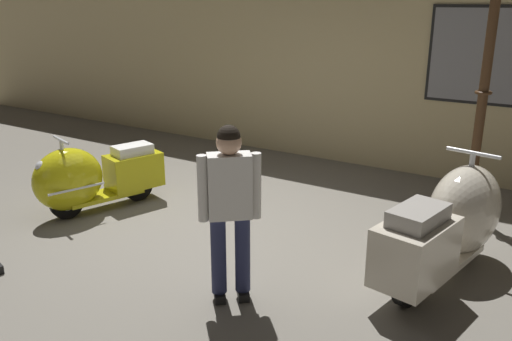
# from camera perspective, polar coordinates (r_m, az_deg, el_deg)

# --- Properties ---
(ground_plane) EXTENTS (60.00, 60.00, 0.00)m
(ground_plane) POSITION_cam_1_polar(r_m,az_deg,el_deg) (6.08, -5.44, -6.23)
(ground_plane) COLOR slate
(showroom_back_wall) EXTENTS (18.00, 0.24, 3.64)m
(showroom_back_wall) POSITION_cam_1_polar(r_m,az_deg,el_deg) (8.47, 8.52, 13.26)
(showroom_back_wall) COLOR #CCB784
(showroom_back_wall) RESTS_ON ground
(scooter_0) EXTENTS (0.92, 1.65, 0.97)m
(scooter_0) POSITION_cam_1_polar(r_m,az_deg,el_deg) (6.67, -17.46, -0.72)
(scooter_0) COLOR black
(scooter_0) RESTS_ON ground
(scooter_1) EXTENTS (0.87, 1.93, 1.14)m
(scooter_1) POSITION_cam_1_polar(r_m,az_deg,el_deg) (5.22, 20.18, -5.30)
(scooter_1) COLOR black
(scooter_1) RESTS_ON ground
(lamppost) EXTENTS (0.33, 0.33, 2.85)m
(lamppost) POSITION_cam_1_polar(r_m,az_deg,el_deg) (6.53, 23.51, 9.88)
(lamppost) COLOR #472D19
(lamppost) RESTS_ON ground
(visitor_1) EXTENTS (0.41, 0.39, 1.54)m
(visitor_1) POSITION_cam_1_polar(r_m,az_deg,el_deg) (4.36, -2.84, -3.44)
(visitor_1) COLOR black
(visitor_1) RESTS_ON ground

